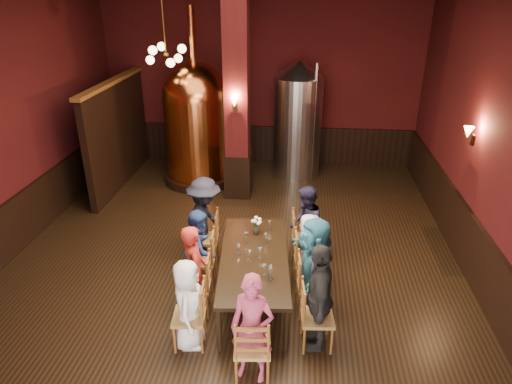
# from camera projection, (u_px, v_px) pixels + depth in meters

# --- Properties ---
(room) EXTENTS (10.00, 10.02, 4.50)m
(room) POSITION_uv_depth(u_px,v_px,m) (230.00, 140.00, 7.08)
(room) COLOR black
(room) RESTS_ON ground
(wainscot_right) EXTENTS (0.08, 9.90, 1.00)m
(wainscot_right) POSITION_uv_depth(u_px,v_px,m) (473.00, 250.00, 7.44)
(wainscot_right) COLOR black
(wainscot_right) RESTS_ON ground
(wainscot_back) EXTENTS (7.90, 0.08, 1.00)m
(wainscot_back) POSITION_uv_depth(u_px,v_px,m) (261.00, 144.00, 12.29)
(wainscot_back) COLOR black
(wainscot_back) RESTS_ON ground
(wainscot_left) EXTENTS (0.08, 9.90, 1.00)m
(wainscot_left) POSITION_uv_depth(u_px,v_px,m) (15.00, 225.00, 8.19)
(wainscot_left) COLOR black
(wainscot_left) RESTS_ON ground
(column) EXTENTS (0.58, 0.58, 4.50)m
(column) POSITION_uv_depth(u_px,v_px,m) (237.00, 98.00, 9.63)
(column) COLOR #450E0F
(column) RESTS_ON ground
(partition) EXTENTS (0.22, 3.50, 2.40)m
(partition) POSITION_uv_depth(u_px,v_px,m) (118.00, 135.00, 10.71)
(partition) COLOR black
(partition) RESTS_ON ground
(pendant_cluster) EXTENTS (0.90, 0.90, 1.70)m
(pendant_cluster) POSITION_uv_depth(u_px,v_px,m) (166.00, 54.00, 9.51)
(pendant_cluster) COLOR #A57226
(pendant_cluster) RESTS_ON room
(sconce_wall) EXTENTS (0.20, 0.20, 0.36)m
(sconce_wall) POSITION_uv_depth(u_px,v_px,m) (474.00, 135.00, 7.45)
(sconce_wall) COLOR black
(sconce_wall) RESTS_ON room
(sconce_column) EXTENTS (0.20, 0.20, 0.36)m
(sconce_column) POSITION_uv_depth(u_px,v_px,m) (235.00, 104.00, 9.38)
(sconce_column) COLOR black
(sconce_column) RESTS_ON column
(dining_table) EXTENTS (1.22, 2.48, 0.75)m
(dining_table) POSITION_uv_depth(u_px,v_px,m) (254.00, 260.00, 6.84)
(dining_table) COLOR black
(dining_table) RESTS_ON ground
(chair_0) EXTENTS (0.50, 0.50, 0.92)m
(chair_0) POSITION_uv_depth(u_px,v_px,m) (189.00, 316.00, 6.04)
(chair_0) COLOR brown
(chair_0) RESTS_ON ground
(person_0) EXTENTS (0.46, 0.66, 1.30)m
(person_0) POSITION_uv_depth(u_px,v_px,m) (188.00, 304.00, 5.96)
(person_0) COLOR white
(person_0) RESTS_ON ground
(chair_1) EXTENTS (0.50, 0.50, 0.92)m
(chair_1) POSITION_uv_depth(u_px,v_px,m) (196.00, 285.00, 6.65)
(chair_1) COLOR brown
(chair_1) RESTS_ON ground
(person_1) EXTENTS (0.52, 0.62, 1.44)m
(person_1) POSITION_uv_depth(u_px,v_px,m) (195.00, 270.00, 6.54)
(person_1) COLOR #A5231C
(person_1) RESTS_ON ground
(chair_2) EXTENTS (0.50, 0.50, 0.92)m
(chair_2) POSITION_uv_depth(u_px,v_px,m) (201.00, 260.00, 7.25)
(chair_2) COLOR brown
(chair_2) RESTS_ON ground
(person_2) EXTENTS (0.34, 0.66, 1.34)m
(person_2) POSITION_uv_depth(u_px,v_px,m) (200.00, 249.00, 7.16)
(person_2) COLOR navy
(person_2) RESTS_ON ground
(chair_3) EXTENTS (0.50, 0.50, 0.92)m
(chair_3) POSITION_uv_depth(u_px,v_px,m) (206.00, 238.00, 7.85)
(chair_3) COLOR brown
(chair_3) RESTS_ON ground
(person_3) EXTENTS (0.64, 1.05, 1.58)m
(person_3) POSITION_uv_depth(u_px,v_px,m) (205.00, 222.00, 7.71)
(person_3) COLOR black
(person_3) RESTS_ON ground
(chair_4) EXTENTS (0.50, 0.50, 0.92)m
(chair_4) POSITION_uv_depth(u_px,v_px,m) (317.00, 317.00, 6.02)
(chair_4) COLOR brown
(chair_4) RESTS_ON ground
(person_4) EXTENTS (0.39, 0.92, 1.57)m
(person_4) POSITION_uv_depth(u_px,v_px,m) (319.00, 297.00, 5.89)
(person_4) COLOR black
(person_4) RESTS_ON ground
(chair_5) EXTENTS (0.50, 0.50, 0.92)m
(chair_5) POSITION_uv_depth(u_px,v_px,m) (312.00, 286.00, 6.63)
(chair_5) COLOR brown
(chair_5) RESTS_ON ground
(person_5) EXTENTS (0.70, 1.51, 1.57)m
(person_5) POSITION_uv_depth(u_px,v_px,m) (313.00, 267.00, 6.49)
(person_5) COLOR teal
(person_5) RESTS_ON ground
(chair_6) EXTENTS (0.50, 0.50, 0.92)m
(chair_6) POSITION_uv_depth(u_px,v_px,m) (308.00, 261.00, 7.23)
(chair_6) COLOR brown
(chair_6) RESTS_ON ground
(person_6) EXTENTS (0.48, 0.67, 1.27)m
(person_6) POSITION_uv_depth(u_px,v_px,m) (309.00, 251.00, 7.15)
(person_6) COLOR beige
(person_6) RESTS_ON ground
(chair_7) EXTENTS (0.50, 0.50, 0.92)m
(chair_7) POSITION_uv_depth(u_px,v_px,m) (304.00, 239.00, 7.84)
(chair_7) COLOR brown
(chair_7) RESTS_ON ground
(person_7) EXTENTS (0.36, 0.70, 1.43)m
(person_7) POSITION_uv_depth(u_px,v_px,m) (305.00, 226.00, 7.73)
(person_7) COLOR #1E1A34
(person_7) RESTS_ON ground
(chair_8) EXTENTS (0.50, 0.50, 0.92)m
(chair_8) POSITION_uv_depth(u_px,v_px,m) (252.00, 347.00, 5.53)
(chair_8) COLOR brown
(chair_8) RESTS_ON ground
(person_8) EXTENTS (0.59, 0.45, 1.47)m
(person_8) POSITION_uv_depth(u_px,v_px,m) (252.00, 329.00, 5.42)
(person_8) COLOR #A13554
(person_8) RESTS_ON ground
(copper_kettle) EXTENTS (1.88, 1.88, 4.04)m
(copper_kettle) POSITION_uv_depth(u_px,v_px,m) (197.00, 122.00, 10.71)
(copper_kettle) COLOR black
(copper_kettle) RESTS_ON ground
(steel_vessel) EXTENTS (1.45, 1.45, 2.84)m
(steel_vessel) POSITION_uv_depth(u_px,v_px,m) (297.00, 120.00, 11.08)
(steel_vessel) COLOR #B2B2B7
(steel_vessel) RESTS_ON ground
(rose_vase) EXTENTS (0.18, 0.18, 0.30)m
(rose_vase) POSITION_uv_depth(u_px,v_px,m) (256.00, 223.00, 7.35)
(rose_vase) COLOR white
(rose_vase) RESTS_ON dining_table
(wine_glass_0) EXTENTS (0.07, 0.07, 0.17)m
(wine_glass_0) POSITION_uv_depth(u_px,v_px,m) (249.00, 256.00, 6.68)
(wine_glass_0) COLOR white
(wine_glass_0) RESTS_ON dining_table
(wine_glass_1) EXTENTS (0.07, 0.07, 0.17)m
(wine_glass_1) POSITION_uv_depth(u_px,v_px,m) (246.00, 237.00, 7.15)
(wine_glass_1) COLOR white
(wine_glass_1) RESTS_ON dining_table
(wine_glass_2) EXTENTS (0.07, 0.07, 0.17)m
(wine_glass_2) POSITION_uv_depth(u_px,v_px,m) (264.00, 270.00, 6.35)
(wine_glass_2) COLOR white
(wine_glass_2) RESTS_ON dining_table
(wine_glass_3) EXTENTS (0.07, 0.07, 0.17)m
(wine_glass_3) POSITION_uv_depth(u_px,v_px,m) (239.00, 249.00, 6.83)
(wine_glass_3) COLOR white
(wine_glass_3) RESTS_ON dining_table
(wine_glass_4) EXTENTS (0.07, 0.07, 0.17)m
(wine_glass_4) POSITION_uv_depth(u_px,v_px,m) (260.00, 253.00, 6.74)
(wine_glass_4) COLOR white
(wine_glass_4) RESTS_ON dining_table
(wine_glass_5) EXTENTS (0.07, 0.07, 0.17)m
(wine_glass_5) POSITION_uv_depth(u_px,v_px,m) (271.00, 271.00, 6.32)
(wine_glass_5) COLOR white
(wine_glass_5) RESTS_ON dining_table
(wine_glass_6) EXTENTS (0.07, 0.07, 0.17)m
(wine_glass_6) POSITION_uv_depth(u_px,v_px,m) (271.00, 274.00, 6.26)
(wine_glass_6) COLOR white
(wine_glass_6) RESTS_ON dining_table
(wine_glass_7) EXTENTS (0.07, 0.07, 0.17)m
(wine_glass_7) POSITION_uv_depth(u_px,v_px,m) (266.00, 238.00, 7.13)
(wine_glass_7) COLOR white
(wine_glass_7) RESTS_ON dining_table
(wine_glass_8) EXTENTS (0.07, 0.07, 0.17)m
(wine_glass_8) POSITION_uv_depth(u_px,v_px,m) (270.00, 226.00, 7.50)
(wine_glass_8) COLOR white
(wine_glass_8) RESTS_ON dining_table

